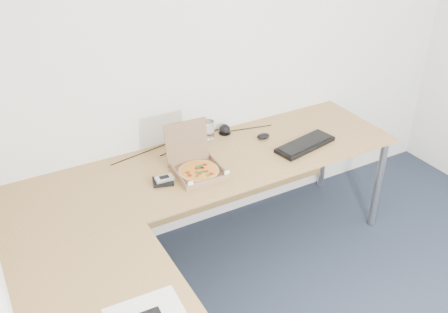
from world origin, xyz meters
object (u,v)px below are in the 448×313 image
wallet (163,181)px  pizza_box (197,168)px  desk (190,219)px  drinking_glass (209,130)px  keyboard (305,145)px

wallet → pizza_box: bearing=16.8°
desk → wallet: size_ratio=21.26×
pizza_box → wallet: 0.22m
drinking_glass → keyboard: drinking_glass is taller
pizza_box → wallet: size_ratio=2.67×
desk → pizza_box: pizza_box is taller
pizza_box → keyboard: (0.75, -0.05, -0.02)m
pizza_box → keyboard: 0.75m
desk → wallet: wallet is taller
keyboard → desk: bearing=-174.4°
keyboard → wallet: size_ratio=3.61×
drinking_glass → desk: bearing=-124.4°
desk → drinking_glass: (0.48, 0.70, 0.09)m
desk → drinking_glass: bearing=55.6°
drinking_glass → keyboard: bearing=-39.2°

